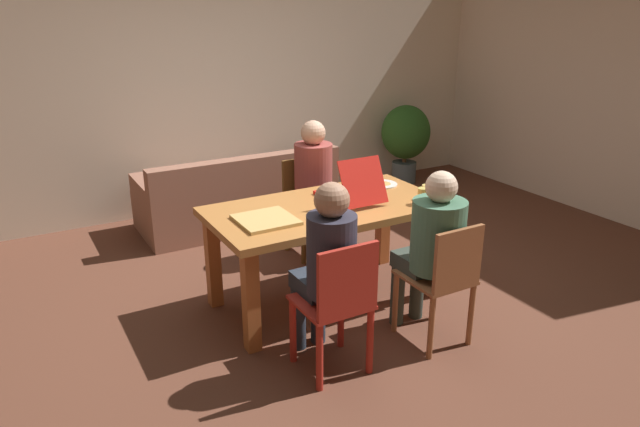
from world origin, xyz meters
The scene contains 18 objects.
ground_plane centered at (0.00, 0.00, 0.00)m, with size 20.00×20.00×0.00m, color brown.
back_wall centered at (0.00, 2.60, 1.40)m, with size 7.09×0.12×2.80m, color beige.
side_wall_right centered at (3.54, 0.78, 1.40)m, with size 0.12×4.42×2.80m, color beige.
dining_table centered at (0.00, 0.00, 0.66)m, with size 1.73×0.90×0.77m.
chair_0 centered at (0.35, -0.91, 0.49)m, with size 0.39×0.44×0.87m.
person_0 centered at (0.35, -0.78, 0.71)m, with size 0.35×0.50×1.19m.
chair_1 centered at (0.35, 0.91, 0.47)m, with size 0.45×0.40×0.85m.
person_1 centered at (0.35, 0.79, 0.72)m, with size 0.33×0.49×1.22m.
chair_2 centered at (-0.42, -0.86, 0.49)m, with size 0.42×0.40×0.90m.
person_2 centered at (-0.42, -0.72, 0.71)m, with size 0.30×0.49×1.22m.
pizza_box_0 centered at (0.22, 0.06, 0.82)m, with size 0.35×0.51×0.35m.
pizza_box_1 centered at (-0.52, -0.08, 0.78)m, with size 0.38×0.38×0.02m.
plate_0 centered at (0.65, 0.21, 0.78)m, with size 0.24×0.24×0.03m.
plate_1 centered at (-0.11, -0.26, 0.78)m, with size 0.26×0.26×0.03m.
drinking_glass_0 centered at (0.73, -0.24, 0.83)m, with size 0.08×0.08×0.11m, color #E1C563.
drinking_glass_1 centered at (0.64, -0.31, 0.83)m, with size 0.08×0.08×0.12m, color #DAC45E.
couch centered at (0.04, 1.86, 0.27)m, with size 1.94×0.85×0.78m.
potted_plant centered at (2.41, 2.20, 0.60)m, with size 0.60×0.60×0.97m.
Camera 1 is at (-2.05, -3.50, 2.20)m, focal length 32.96 mm.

